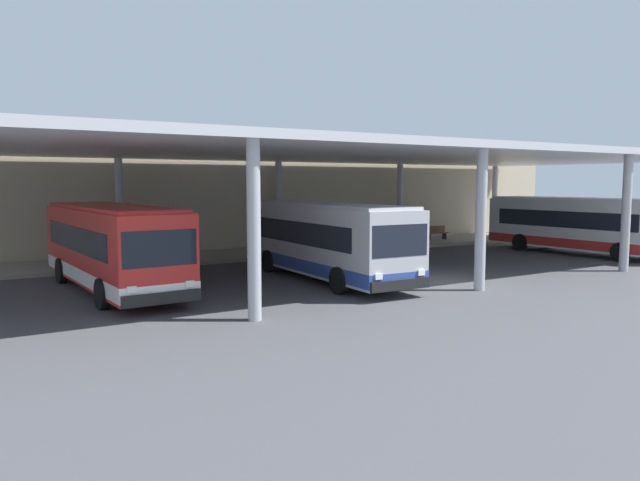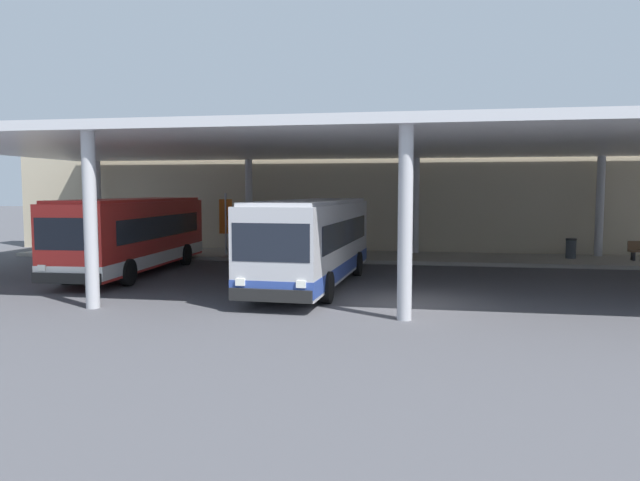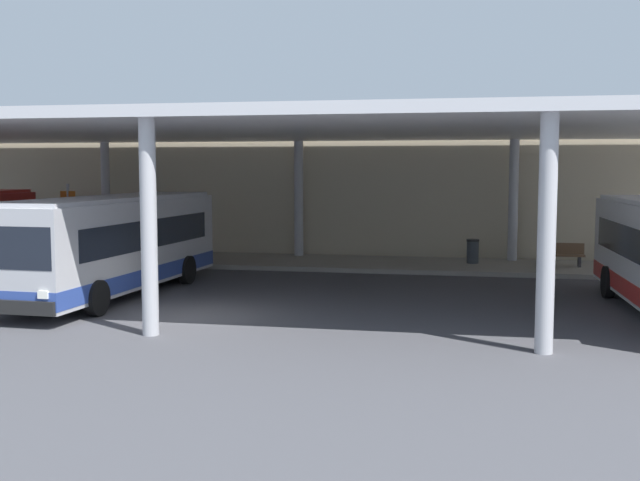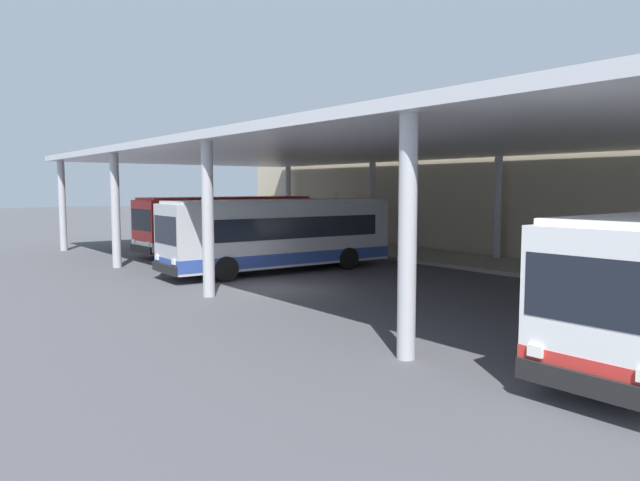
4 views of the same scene
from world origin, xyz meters
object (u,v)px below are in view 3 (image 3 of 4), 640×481
bench_waiting (561,254)px  banner_sign (69,216)px  trash_bin (473,251)px  bus_second_bay (114,244)px

bench_waiting → banner_sign: (-20.78, -0.88, 1.32)m
trash_bin → banner_sign: (-17.35, -1.19, 1.30)m
bench_waiting → bus_second_bay: bearing=-148.2°
bench_waiting → banner_sign: banner_sign is taller
bus_second_bay → trash_bin: bus_second_bay is taller
trash_bin → banner_sign: size_ratio=0.31×
bus_second_bay → banner_sign: (-6.19, 8.18, 0.32)m
bus_second_bay → trash_bin: bearing=40.0°
bus_second_bay → trash_bin: size_ratio=10.84×
banner_sign → trash_bin: bearing=3.9°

